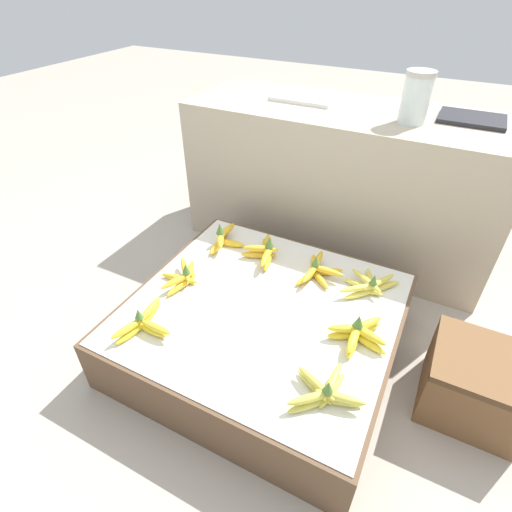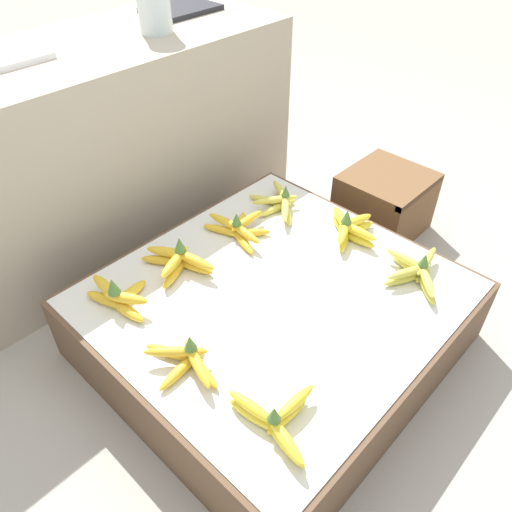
{
  "view_description": "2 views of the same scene",
  "coord_description": "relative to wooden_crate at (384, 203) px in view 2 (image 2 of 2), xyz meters",
  "views": [
    {
      "loc": [
        0.46,
        -0.95,
        1.25
      ],
      "look_at": [
        -0.07,
        0.08,
        0.38
      ],
      "focal_mm": 28.0,
      "sensor_mm": 36.0,
      "label": 1
    },
    {
      "loc": [
        -0.77,
        -0.65,
        1.22
      ],
      "look_at": [
        0.04,
        0.11,
        0.27
      ],
      "focal_mm": 35.0,
      "sensor_mm": 36.0,
      "label": 2
    }
  ],
  "objects": [
    {
      "name": "ground_plane",
      "position": [
        -0.74,
        -0.09,
        -0.12
      ],
      "size": [
        10.0,
        10.0,
        0.0
      ],
      "primitive_type": "plane",
      "color": "#A89E8E"
    },
    {
      "name": "display_platform",
      "position": [
        -0.74,
        -0.09,
        -0.01
      ],
      "size": [
        0.96,
        0.9,
        0.23
      ],
      "color": "brown",
      "rests_on": "ground_plane"
    },
    {
      "name": "back_vendor_table",
      "position": [
        -0.73,
        0.77,
        0.23
      ],
      "size": [
        1.47,
        0.55,
        0.71
      ],
      "color": "tan",
      "rests_on": "ground_plane"
    },
    {
      "name": "wooden_crate",
      "position": [
        0.0,
        0.0,
        0.0
      ],
      "size": [
        0.31,
        0.29,
        0.24
      ],
      "color": "brown",
      "rests_on": "ground_plane"
    },
    {
      "name": "banana_bunch_front_left",
      "position": [
        -1.05,
        -0.37,
        0.13
      ],
      "size": [
        0.17,
        0.23,
        0.09
      ],
      "color": "yellow",
      "rests_on": "display_platform"
    },
    {
      "name": "banana_bunch_front_right",
      "position": [
        -0.41,
        -0.35,
        0.13
      ],
      "size": [
        0.22,
        0.22,
        0.09
      ],
      "color": "gold",
      "rests_on": "display_platform"
    },
    {
      "name": "banana_bunch_middle_left",
      "position": [
        -1.08,
        -0.11,
        0.13
      ],
      "size": [
        0.16,
        0.23,
        0.09
      ],
      "color": "gold",
      "rests_on": "display_platform"
    },
    {
      "name": "banana_bunch_middle_right",
      "position": [
        -0.39,
        -0.09,
        0.14
      ],
      "size": [
        0.21,
        0.2,
        0.1
      ],
      "color": "yellow",
      "rests_on": "display_platform"
    },
    {
      "name": "banana_bunch_back_left",
      "position": [
        -1.07,
        0.18,
        0.14
      ],
      "size": [
        0.16,
        0.21,
        0.11
      ],
      "color": "gold",
      "rests_on": "display_platform"
    },
    {
      "name": "banana_bunch_back_midleft",
      "position": [
        -0.86,
        0.18,
        0.14
      ],
      "size": [
        0.16,
        0.23,
        0.11
      ],
      "color": "gold",
      "rests_on": "display_platform"
    },
    {
      "name": "banana_bunch_back_midright",
      "position": [
        -0.63,
        0.17,
        0.13
      ],
      "size": [
        0.17,
        0.23,
        0.09
      ],
      "color": "gold",
      "rests_on": "display_platform"
    },
    {
      "name": "banana_bunch_back_right",
      "position": [
        -0.42,
        0.17,
        0.13
      ],
      "size": [
        0.21,
        0.23,
        0.09
      ],
      "color": "#DBCC4C",
      "rests_on": "display_platform"
    },
    {
      "name": "glass_jar",
      "position": [
        -0.46,
        0.7,
        0.69
      ],
      "size": [
        0.11,
        0.11,
        0.2
      ],
      "color": "silver",
      "rests_on": "back_vendor_table"
    },
    {
      "name": "foam_tray_dark",
      "position": [
        -0.24,
        0.84,
        0.59
      ],
      "size": [
        0.26,
        0.2,
        0.02
      ],
      "color": "#232328",
      "rests_on": "back_vendor_table"
    }
  ]
}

